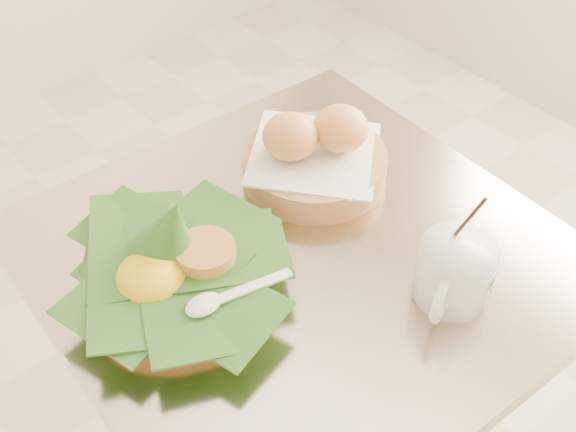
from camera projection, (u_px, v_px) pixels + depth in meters
cafe_table at (300, 344)px, 1.19m from camera, size 0.73×0.73×0.75m
rice_basket at (173, 265)px, 0.96m from camera, size 0.31×0.31×0.16m
bread_basket at (315, 156)px, 1.13m from camera, size 0.28×0.28×0.12m
coffee_mug at (454, 272)px, 0.94m from camera, size 0.14×0.11×0.18m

